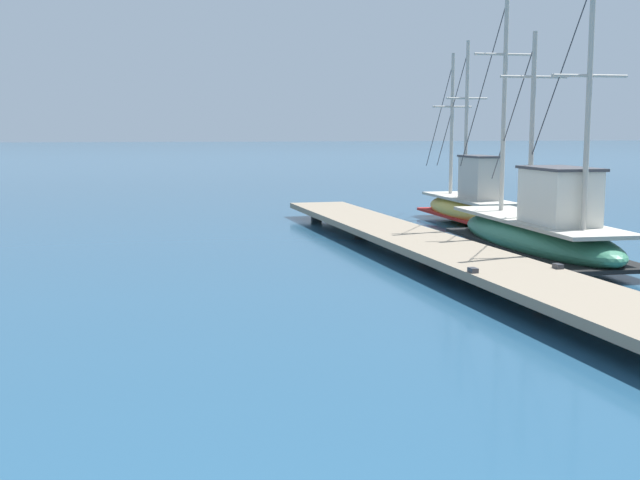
# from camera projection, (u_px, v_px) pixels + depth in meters

# --- Properties ---
(floating_dock) EXTENTS (2.41, 19.90, 0.53)m
(floating_dock) POSITION_uv_depth(u_px,v_px,m) (429.00, 245.00, 17.62)
(floating_dock) COLOR gray
(floating_dock) RESTS_ON ground
(fishing_boat_0) EXTENTS (1.99, 8.22, 6.23)m
(fishing_boat_0) POSITION_uv_depth(u_px,v_px,m) (539.00, 230.00, 17.96)
(fishing_boat_0) COLOR #337556
(fishing_boat_0) RESTS_ON ground
(fishing_boat_2) EXTENTS (1.53, 6.47, 5.49)m
(fishing_boat_2) POSITION_uv_depth(u_px,v_px,m) (469.00, 204.00, 24.62)
(fishing_boat_2) COLOR gold
(fishing_boat_2) RESTS_ON ground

